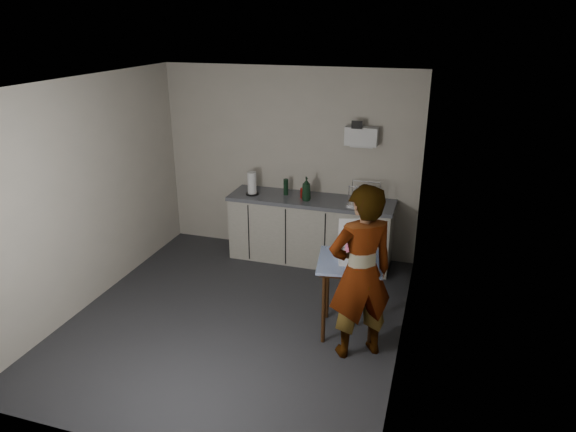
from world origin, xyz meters
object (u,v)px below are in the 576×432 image
(dark_bottle, at_px, (286,187))
(dish_rack, at_px, (364,200))
(kitchen_counter, at_px, (311,231))
(bakery_box, at_px, (352,252))
(side_table, at_px, (350,270))
(soap_bottle, at_px, (306,189))
(standing_man, at_px, (361,273))
(soda_can, at_px, (303,193))
(paper_towel, at_px, (252,184))

(dark_bottle, bearing_deg, dish_rack, -4.04)
(kitchen_counter, bearing_deg, bakery_box, -61.44)
(side_table, height_order, soap_bottle, soap_bottle)
(side_table, distance_m, dish_rack, 1.58)
(kitchen_counter, height_order, standing_man, standing_man)
(dark_bottle, xyz_separation_m, bakery_box, (1.22, -1.61, -0.09))
(kitchen_counter, relative_size, dark_bottle, 10.04)
(side_table, xyz_separation_m, dark_bottle, (-1.21, 1.64, 0.28))
(soap_bottle, xyz_separation_m, soda_can, (-0.07, 0.08, -0.09))
(side_table, height_order, dish_rack, dish_rack)
(standing_man, relative_size, soap_bottle, 5.60)
(soap_bottle, xyz_separation_m, bakery_box, (0.89, -1.46, -0.13))
(kitchen_counter, height_order, dark_bottle, dark_bottle)
(dark_bottle, height_order, bakery_box, bakery_box)
(kitchen_counter, bearing_deg, soap_bottle, -114.61)
(side_table, distance_m, soda_can, 1.85)
(kitchen_counter, distance_m, side_table, 1.82)
(standing_man, bearing_deg, side_table, -97.34)
(kitchen_counter, xyz_separation_m, standing_man, (1.00, -1.93, 0.47))
(side_table, distance_m, bakery_box, 0.20)
(side_table, xyz_separation_m, dish_rack, (-0.12, 1.56, 0.24))
(side_table, relative_size, soap_bottle, 2.65)
(dark_bottle, relative_size, bakery_box, 0.56)
(kitchen_counter, bearing_deg, side_table, -62.26)
(standing_man, height_order, bakery_box, standing_man)
(dark_bottle, distance_m, bakery_box, 2.02)
(soap_bottle, xyz_separation_m, dark_bottle, (-0.33, 0.14, -0.05))
(side_table, height_order, soda_can, soda_can)
(dish_rack, distance_m, bakery_box, 1.54)
(standing_man, height_order, paper_towel, standing_man)
(kitchen_counter, bearing_deg, soda_can, -174.89)
(dark_bottle, distance_m, paper_towel, 0.47)
(kitchen_counter, height_order, dish_rack, dish_rack)
(soda_can, distance_m, dish_rack, 0.82)
(dark_bottle, height_order, dish_rack, dish_rack)
(kitchen_counter, xyz_separation_m, soap_bottle, (-0.04, -0.09, 0.64))
(kitchen_counter, distance_m, dark_bottle, 0.70)
(side_table, bearing_deg, dark_bottle, 117.89)
(dark_bottle, xyz_separation_m, paper_towel, (-0.45, -0.12, 0.04))
(soap_bottle, relative_size, dish_rack, 0.80)
(bakery_box, bearing_deg, paper_towel, 123.60)
(bakery_box, bearing_deg, kitchen_counter, 103.84)
(kitchen_counter, xyz_separation_m, dark_bottle, (-0.37, 0.05, 0.59))
(soda_can, bearing_deg, bakery_box, -58.17)
(standing_man, height_order, dark_bottle, standing_man)
(soda_can, height_order, dark_bottle, dark_bottle)
(soap_bottle, bearing_deg, standing_man, -60.43)
(side_table, xyz_separation_m, bakery_box, (0.01, 0.03, 0.20))
(side_table, relative_size, bakery_box, 2.11)
(soap_bottle, bearing_deg, bakery_box, -58.66)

